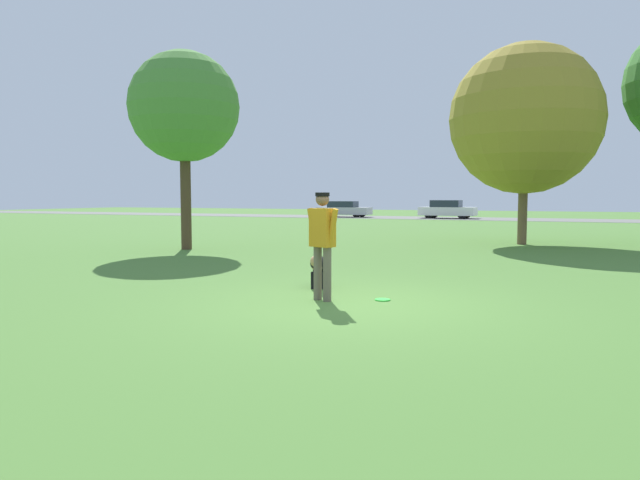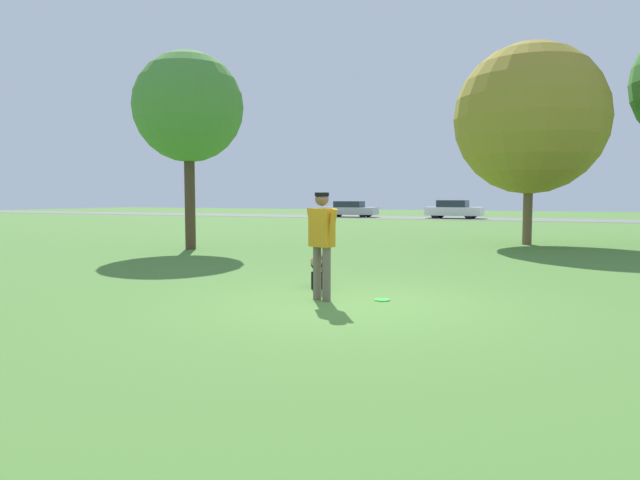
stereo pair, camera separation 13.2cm
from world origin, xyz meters
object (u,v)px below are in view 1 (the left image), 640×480
tree_near_left (184,107)px  dog (318,264)px  tree_mid_center (525,119)px  parked_car_silver (344,209)px  person (322,237)px  parked_car_white (447,209)px  frisbee (383,300)px

tree_near_left → dog: bearing=-38.1°
tree_mid_center → parked_car_silver: size_ratio=1.59×
tree_near_left → person: bearing=-41.3°
tree_near_left → parked_car_white: (2.70, 28.30, -3.65)m
person → tree_mid_center: 12.97m
dog → frisbee: bearing=44.0°
frisbee → parked_car_silver: 36.53m
dog → parked_car_white: 33.76m
tree_near_left → frisbee: bearing=-36.4°
person → frisbee: 1.37m
tree_near_left → parked_car_silver: (-5.41, 27.98, -3.70)m
frisbee → dog: bearing=152.8°
person → dog: size_ratio=1.61×
person → parked_car_white: size_ratio=0.41×
frisbee → parked_car_silver: size_ratio=0.06×
tree_near_left → tree_mid_center: bearing=32.7°
dog → tree_mid_center: (2.72, 11.27, 3.79)m
dog → frisbee: 1.66m
tree_mid_center → parked_car_silver: (-14.79, 21.94, -3.59)m
parked_car_silver → person: bearing=-71.4°
parked_car_white → frisbee: bearing=-79.0°
person → frisbee: (0.87, 0.38, -0.99)m
frisbee → tree_mid_center: bearing=83.9°
dog → parked_car_silver: 35.34m
dog → frisbee: size_ratio=4.27×
tree_near_left → parked_car_silver: tree_near_left is taller
tree_mid_center → tree_near_left: size_ratio=1.12×
dog → tree_near_left: tree_near_left is taller
dog → tree_mid_center: 12.19m
parked_car_white → tree_mid_center: bearing=-71.2°
dog → parked_car_silver: (-12.08, 33.21, 0.20)m
person → parked_car_white: (-4.53, 34.64, -0.33)m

